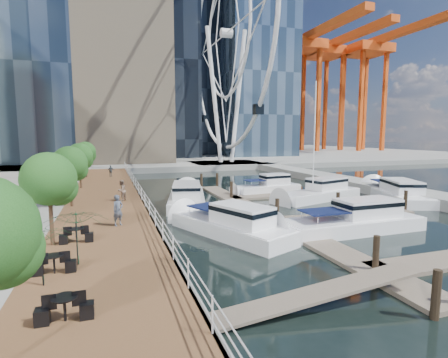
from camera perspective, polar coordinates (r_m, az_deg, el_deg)
ground at (r=18.12m, az=11.72°, el=-13.68°), size 520.00×520.00×0.00m
boardwalk at (r=30.18m, az=-18.80°, el=-4.51°), size 6.00×60.00×1.00m
seawall at (r=30.30m, az=-13.11°, el=-4.27°), size 0.25×60.00×1.00m
land_far at (r=117.07m, az=-14.18°, el=4.03°), size 200.00×114.00×1.00m
breakwater at (r=45.29m, az=21.02°, el=-0.82°), size 4.00×60.00×1.00m
pier at (r=70.59m, az=0.37°, el=2.34°), size 14.00×12.00×1.00m
railing at (r=30.10m, az=-13.35°, el=-2.37°), size 0.10×60.00×1.05m
floating_docks at (r=30.24m, az=15.36°, el=-4.38°), size 16.00×34.00×2.60m
ferris_wheel at (r=73.00m, az=0.38°, el=22.65°), size 5.80×45.60×47.80m
port_cranes at (r=134.78m, az=16.61°, el=12.64°), size 40.00×52.00×38.00m
street_trees at (r=28.81m, az=-23.89°, el=2.33°), size 2.60×42.60×4.60m
cafe_tables at (r=13.68m, az=-25.38°, el=-15.12°), size 2.50×13.70×0.74m
yacht_foreground at (r=25.09m, az=20.15°, el=-8.08°), size 10.90×3.12×2.15m
pedestrian_near at (r=21.94m, az=-16.93°, el=-4.90°), size 0.82×0.74×1.87m
pedestrian_mid at (r=30.05m, az=-16.39°, el=-1.81°), size 1.05×1.08×1.75m
pedestrian_far at (r=48.37m, az=-17.99°, el=1.27°), size 0.92×0.48×1.49m
moored_yachts at (r=33.22m, az=14.22°, el=-4.18°), size 26.91×34.47×11.50m
cafe_seating at (r=12.22m, az=-26.22°, el=-14.24°), size 3.72×14.68×2.30m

